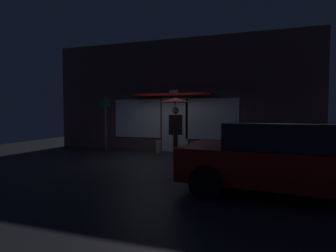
{
  "coord_description": "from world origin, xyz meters",
  "views": [
    {
      "loc": [
        3.45,
        -8.62,
        1.63
      ],
      "look_at": [
        0.27,
        0.56,
        1.14
      ],
      "focal_mm": 29.97,
      "sensor_mm": 36.0,
      "label": 1
    }
  ],
  "objects_px": {
    "sidewalk_bollard": "(159,147)",
    "street_sign_post": "(106,121)",
    "parked_car": "(289,158)",
    "person_with_umbrella": "(175,113)"
  },
  "relations": [
    {
      "from": "sidewalk_bollard",
      "to": "street_sign_post",
      "type": "bearing_deg",
      "value": -169.25
    },
    {
      "from": "person_with_umbrella",
      "to": "parked_car",
      "type": "height_order",
      "value": "person_with_umbrella"
    },
    {
      "from": "street_sign_post",
      "to": "parked_car",
      "type": "bearing_deg",
      "value": -31.47
    },
    {
      "from": "street_sign_post",
      "to": "sidewalk_bollard",
      "type": "bearing_deg",
      "value": 10.75
    },
    {
      "from": "parked_car",
      "to": "street_sign_post",
      "type": "xyz_separation_m",
      "value": [
        -6.55,
        4.01,
        0.54
      ]
    },
    {
      "from": "parked_car",
      "to": "street_sign_post",
      "type": "bearing_deg",
      "value": 153.57
    },
    {
      "from": "person_with_umbrella",
      "to": "street_sign_post",
      "type": "relative_size",
      "value": 0.95
    },
    {
      "from": "street_sign_post",
      "to": "person_with_umbrella",
      "type": "bearing_deg",
      "value": -12.31
    },
    {
      "from": "person_with_umbrella",
      "to": "street_sign_post",
      "type": "bearing_deg",
      "value": 146.9
    },
    {
      "from": "sidewalk_bollard",
      "to": "parked_car",
      "type": "bearing_deg",
      "value": -45.02
    }
  ]
}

